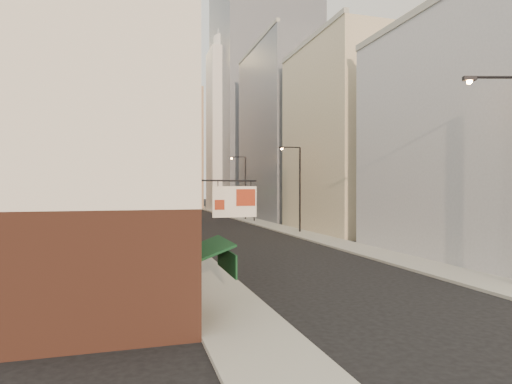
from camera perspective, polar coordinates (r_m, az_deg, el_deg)
name	(u,v)px	position (r m, az deg, el deg)	size (l,w,h in m)	color
ground	(447,328)	(16.12, 24.12, -16.23)	(360.00, 360.00, 0.00)	black
sidewalk_left	(155,218)	(66.98, -13.35, -3.45)	(3.00, 140.00, 0.15)	#9C9B8E
sidewalk_right	(238,217)	(68.90, -2.48, -3.33)	(3.00, 140.00, 0.15)	#9C9B8E
near_building_left	(109,158)	(20.80, -19.02, 4.29)	(8.30, 23.04, 12.30)	brown
left_bldg_beige	(106,148)	(37.93, -19.38, 5.54)	(8.00, 12.00, 16.00)	tan
left_bldg_grey	(113,144)	(54.03, -18.50, 6.14)	(8.00, 16.00, 20.00)	#A3A2A8
left_bldg_tan	(118,164)	(71.86, -17.97, 3.53)	(8.00, 18.00, 17.00)	tan
left_bldg_wingrid	(120,153)	(92.05, -17.63, 5.03)	(8.00, 20.00, 24.00)	gray
right_bldg_grey	(469,139)	(32.57, 26.51, 6.37)	(8.00, 16.00, 16.00)	#A3A2A8
right_bldg_beige	(342,139)	(47.50, 11.46, 6.95)	(8.00, 16.00, 20.00)	tan
right_bldg_wingrid	(280,134)	(66.08, 3.25, 7.74)	(8.00, 20.00, 26.00)	gray
highrise	(263,93)	(96.34, 0.96, 13.06)	(21.00, 23.00, 51.20)	gray
clock_tower	(170,134)	(104.93, -11.43, 7.57)	(14.00, 14.00, 44.90)	tan
white_tower	(228,124)	(93.00, -3.81, 9.10)	(8.00, 8.00, 41.50)	silver
streetlamp_near	(510,167)	(23.33, 30.77, 2.93)	(2.53, 0.91, 9.90)	black
streetlamp_mid	(298,184)	(44.59, 5.59, 1.09)	(2.35, 0.31, 8.96)	black
streetlamp_far	(244,184)	(63.19, -1.64, 1.11)	(2.35, 1.02, 9.36)	black
traffic_light_right	(254,194)	(59.43, -0.24, -0.21)	(0.67, 0.67, 5.00)	black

